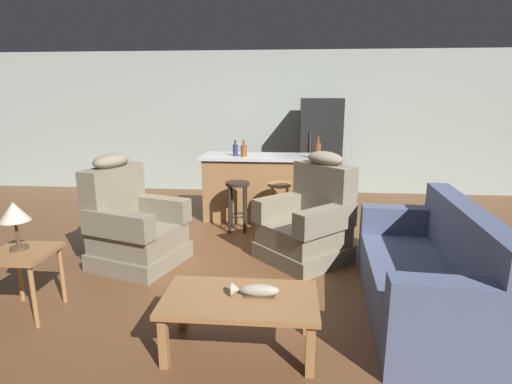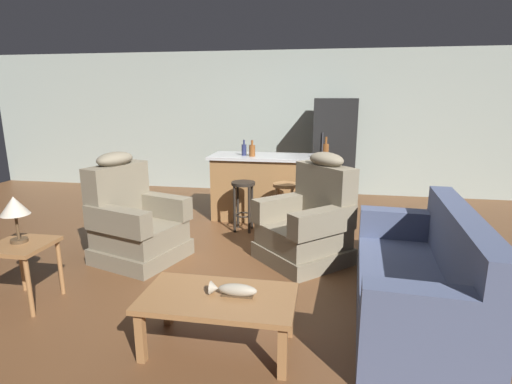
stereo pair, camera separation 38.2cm
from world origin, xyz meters
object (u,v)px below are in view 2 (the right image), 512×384
object	(u,v)px
fish_figurine	(233,290)
recliner_near_lamp	(134,222)
recliner_near_island	(309,223)
table_lamp	(14,208)
coffee_table	(218,303)
kitchen_island	(272,187)
couch	(421,283)
end_table	(22,254)
bottle_short_amber	(252,150)
bar_stool_left	(243,197)
bottle_wine_dark	(244,150)
bar_stool_right	(285,199)
refrigerator	(334,151)
bottle_tall_green	(326,151)

from	to	relation	value
fish_figurine	recliner_near_lamp	bearing A→B (deg)	135.60
recliner_near_island	table_lamp	bearing A→B (deg)	-13.72
coffee_table	kitchen_island	bearing A→B (deg)	90.99
couch	end_table	world-z (taller)	couch
end_table	bottle_short_amber	xyz separation A→B (m)	(1.53, 2.76, 0.58)
end_table	table_lamp	bearing A→B (deg)	140.12
bar_stool_left	bottle_wine_dark	xyz separation A→B (m)	(-0.10, 0.57, 0.56)
fish_figurine	coffee_table	bearing A→B (deg)	-168.17
couch	bar_stool_left	world-z (taller)	couch
fish_figurine	end_table	xyz separation A→B (m)	(-1.96, 0.33, -0.00)
fish_figurine	end_table	bearing A→B (deg)	170.54
bar_stool_right	recliner_near_lamp	bearing A→B (deg)	-144.00
couch	refrigerator	world-z (taller)	refrigerator
kitchen_island	bottle_wine_dark	world-z (taller)	bottle_wine_dark
end_table	refrigerator	size ratio (longest dim) A/B	0.32
recliner_near_island	bottle_tall_green	bearing A→B (deg)	-140.17
coffee_table	table_lamp	bearing A→B (deg)	168.73
coffee_table	couch	xyz separation A→B (m)	(1.51, 0.63, -0.02)
couch	bar_stool_right	xyz separation A→B (m)	(-1.31, 1.98, 0.13)
couch	recliner_near_island	world-z (taller)	recliner_near_island
recliner_near_island	bar_stool_right	size ratio (longest dim) A/B	1.76
fish_figurine	recliner_near_lamp	size ratio (longest dim) A/B	0.28
refrigerator	fish_figurine	bearing A→B (deg)	-99.57
recliner_near_lamp	table_lamp	distance (m)	1.28
bar_stool_left	recliner_near_island	bearing A→B (deg)	-42.51
coffee_table	end_table	xyz separation A→B (m)	(-1.86, 0.35, 0.10)
end_table	couch	bearing A→B (deg)	4.77
coffee_table	refrigerator	size ratio (longest dim) A/B	0.62
coffee_table	bar_stool_left	world-z (taller)	bar_stool_left
recliner_near_lamp	bottle_short_amber	size ratio (longest dim) A/B	5.16
table_lamp	bottle_tall_green	distance (m)	3.68
table_lamp	bottle_short_amber	distance (m)	3.15
couch	recliner_near_lamp	world-z (taller)	recliner_near_lamp
recliner_near_island	coffee_table	bearing A→B (deg)	29.06
refrigerator	bar_stool_left	bearing A→B (deg)	-123.36
kitchen_island	refrigerator	world-z (taller)	refrigerator
bottle_tall_green	couch	bearing A→B (deg)	-71.20
table_lamp	bottle_wine_dark	xyz separation A→B (m)	(1.43, 2.80, 0.17)
recliner_near_lamp	kitchen_island	distance (m)	2.21
coffee_table	table_lamp	world-z (taller)	table_lamp
recliner_near_island	end_table	world-z (taller)	recliner_near_island
fish_figurine	bar_stool_right	size ratio (longest dim) A/B	0.50
fish_figurine	refrigerator	world-z (taller)	refrigerator
recliner_near_island	bottle_tall_green	world-z (taller)	bottle_tall_green
fish_figurine	refrigerator	distance (m)	4.50
end_table	bottle_short_amber	distance (m)	3.21
bar_stool_right	coffee_table	bearing A→B (deg)	-94.53
bottle_tall_green	recliner_near_island	bearing A→B (deg)	-97.01
fish_figurine	table_lamp	xyz separation A→B (m)	(-1.99, 0.35, 0.41)
table_lamp	coffee_table	bearing A→B (deg)	-11.27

